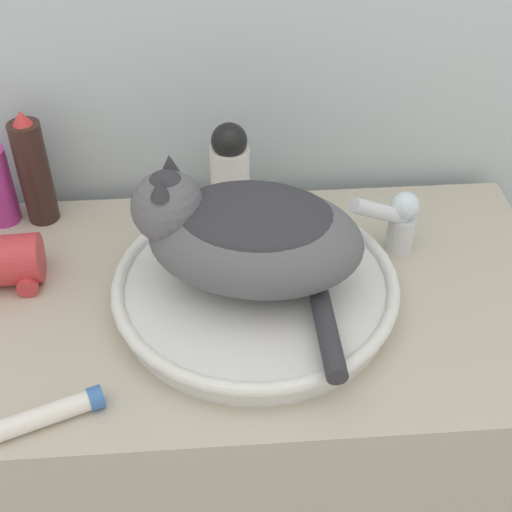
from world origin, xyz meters
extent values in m
cube|color=#B2A893|center=(0.00, 0.26, 0.43)|extent=(0.94, 0.53, 0.86)
cylinder|color=silver|center=(0.01, 0.25, 0.88)|extent=(0.40, 0.40, 0.03)
torus|color=silver|center=(0.01, 0.25, 0.89)|extent=(0.42, 0.42, 0.02)
ellipsoid|color=#56565B|center=(0.01, 0.25, 0.97)|extent=(0.33, 0.25, 0.14)
ellipsoid|color=#2D2D33|center=(0.01, 0.25, 1.01)|extent=(0.25, 0.20, 0.06)
sphere|color=#56565B|center=(-0.10, 0.28, 1.02)|extent=(0.10, 0.10, 0.10)
sphere|color=#2D2D33|center=(-0.10, 0.28, 1.05)|extent=(0.06, 0.06, 0.06)
cone|color=#2D2D33|center=(-0.10, 0.31, 1.07)|extent=(0.03, 0.03, 0.03)
cone|color=#2D2D33|center=(-0.11, 0.25, 1.07)|extent=(0.03, 0.03, 0.03)
cylinder|color=#2D2D33|center=(0.10, 0.15, 0.92)|extent=(0.03, 0.20, 0.03)
cylinder|color=silver|center=(0.25, 0.36, 0.89)|extent=(0.04, 0.04, 0.06)
cylinder|color=silver|center=(0.21, 0.34, 0.95)|extent=(0.11, 0.07, 0.08)
sphere|color=silver|center=(0.25, 0.36, 0.94)|extent=(0.04, 0.04, 0.04)
cylinder|color=#331E19|center=(-0.33, 0.48, 0.95)|extent=(0.05, 0.05, 0.18)
cone|color=red|center=(-0.33, 0.48, 1.05)|extent=(0.03, 0.03, 0.02)
cylinder|color=white|center=(-0.01, 0.48, 0.92)|extent=(0.07, 0.07, 0.12)
sphere|color=black|center=(-0.01, 0.48, 1.00)|extent=(0.06, 0.06, 0.06)
cylinder|color=silver|center=(-0.29, 0.04, 0.87)|extent=(0.16, 0.08, 0.03)
cylinder|color=#3866AD|center=(-0.20, 0.08, 0.87)|extent=(0.03, 0.03, 0.03)
cylinder|color=#C63338|center=(-0.33, 0.33, 0.88)|extent=(0.04, 0.09, 0.03)
camera|label=1|loc=(-0.04, -0.51, 1.59)|focal=50.00mm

